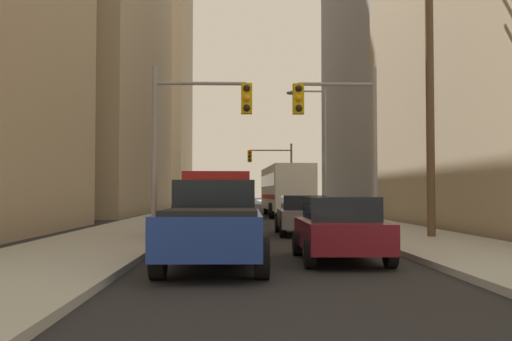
# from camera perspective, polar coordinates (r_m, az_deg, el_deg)

# --- Properties ---
(sidewalk_left) EXTENTS (4.00, 160.00, 0.15)m
(sidewalk_left) POSITION_cam_1_polar(r_m,az_deg,el_deg) (52.92, -6.40, -3.82)
(sidewalk_left) COLOR #9E9E99
(sidewalk_left) RESTS_ON ground
(sidewalk_right) EXTENTS (4.00, 160.00, 0.15)m
(sidewalk_right) POSITION_cam_1_polar(r_m,az_deg,el_deg) (53.11, 4.91, -3.82)
(sidewalk_right) COLOR #9E9E99
(sidewalk_right) RESTS_ON ground
(city_bus) EXTENTS (2.88, 11.58, 3.40)m
(city_bus) POSITION_cam_1_polar(r_m,az_deg,el_deg) (41.01, 2.84, -1.72)
(city_bus) COLOR silver
(city_bus) RESTS_ON ground
(pickup_truck_blue) EXTENTS (2.20, 5.44, 1.90)m
(pickup_truck_blue) POSITION_cam_1_polar(r_m,az_deg,el_deg) (13.05, -4.03, -5.14)
(pickup_truck_blue) COLOR navy
(pickup_truck_blue) RESTS_ON ground
(cargo_van_red) EXTENTS (2.16, 5.27, 2.26)m
(cargo_van_red) POSITION_cam_1_polar(r_m,az_deg,el_deg) (20.17, -3.84, -3.08)
(cargo_van_red) COLOR maroon
(cargo_van_red) RESTS_ON ground
(sedan_maroon) EXTENTS (1.95, 4.23, 1.52)m
(sedan_maroon) POSITION_cam_1_polar(r_m,az_deg,el_deg) (14.25, 8.00, -5.52)
(sedan_maroon) COLOR maroon
(sedan_maroon) RESTS_ON ground
(sedan_grey) EXTENTS (1.95, 4.24, 1.52)m
(sedan_grey) POSITION_cam_1_polar(r_m,az_deg,el_deg) (23.06, 4.47, -4.25)
(sedan_grey) COLOR slate
(sedan_grey) RESTS_ON ground
(sedan_navy) EXTENTS (1.95, 4.26, 1.52)m
(sedan_navy) POSITION_cam_1_polar(r_m,az_deg,el_deg) (29.20, -3.24, -3.81)
(sedan_navy) COLOR #141E4C
(sedan_navy) RESTS_ON ground
(sedan_black) EXTENTS (1.95, 4.20, 1.52)m
(sedan_black) POSITION_cam_1_polar(r_m,az_deg,el_deg) (40.06, -2.56, -3.37)
(sedan_black) COLOR black
(sedan_black) RESTS_ON ground
(traffic_signal_near_left) EXTENTS (3.45, 0.44, 6.00)m
(traffic_signal_near_left) POSITION_cam_1_polar(r_m,az_deg,el_deg) (20.71, -5.67, 4.54)
(traffic_signal_near_left) COLOR gray
(traffic_signal_near_left) RESTS_ON ground
(traffic_signal_near_right) EXTENTS (2.94, 0.44, 6.00)m
(traffic_signal_near_right) POSITION_cam_1_polar(r_m,az_deg,el_deg) (20.96, 8.00, 4.40)
(traffic_signal_near_right) COLOR gray
(traffic_signal_near_right) RESTS_ON ground
(traffic_signal_far_right) EXTENTS (3.98, 0.44, 6.00)m
(traffic_signal_far_right) POSITION_cam_1_polar(r_m,az_deg,el_deg) (52.80, 1.56, 0.48)
(traffic_signal_far_right) COLOR gray
(traffic_signal_far_right) RESTS_ON ground
(utility_pole_right) EXTENTS (2.20, 0.28, 10.12)m
(utility_pole_right) POSITION_cam_1_polar(r_m,az_deg,el_deg) (21.41, 16.26, 7.94)
(utility_pole_right) COLOR brown
(utility_pole_right) RESTS_ON ground
(street_lamp_right) EXTENTS (2.23, 0.32, 7.50)m
(street_lamp_right) POSITION_cam_1_polar(r_m,az_deg,el_deg) (33.47, 6.01, 2.83)
(street_lamp_right) COLOR gray
(street_lamp_right) RESTS_ON ground
(building_left_mid_office) EXTENTS (19.58, 27.82, 29.42)m
(building_left_mid_office) POSITION_cam_1_polar(r_m,az_deg,el_deg) (54.05, -20.35, 11.99)
(building_left_mid_office) COLOR tan
(building_left_mid_office) RESTS_ON ground
(building_right_mid_block) EXTENTS (19.01, 27.92, 25.58)m
(building_right_mid_block) POSITION_cam_1_polar(r_m,az_deg,el_deg) (53.02, 18.84, 10.12)
(building_right_mid_block) COLOR #93939E
(building_right_mid_block) RESTS_ON ground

